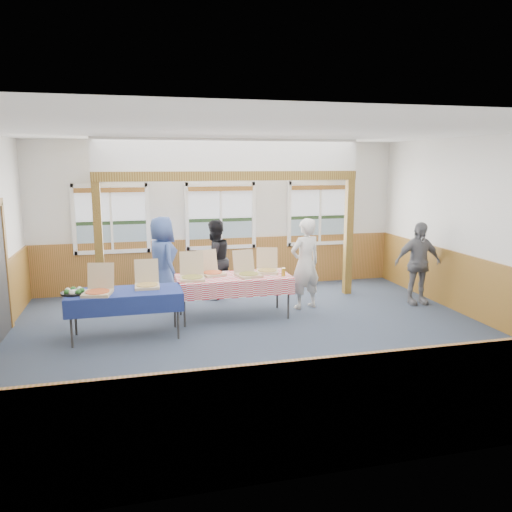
{
  "coord_description": "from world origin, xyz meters",
  "views": [
    {
      "loc": [
        -1.87,
        -7.25,
        2.74
      ],
      "look_at": [
        0.18,
        1.0,
        1.15
      ],
      "focal_mm": 35.0,
      "sensor_mm": 36.0,
      "label": 1
    }
  ],
  "objects": [
    {
      "name": "floor",
      "position": [
        0.0,
        0.0,
        0.0
      ],
      "size": [
        8.0,
        8.0,
        0.0
      ],
      "primitive_type": "plane",
      "color": "#252B3C",
      "rests_on": "ground"
    },
    {
      "name": "ceiling",
      "position": [
        0.0,
        0.0,
        3.2
      ],
      "size": [
        8.0,
        8.0,
        0.0
      ],
      "primitive_type": "plane",
      "rotation": [
        3.14,
        0.0,
        0.0
      ],
      "color": "white",
      "rests_on": "wall_back"
    },
    {
      "name": "wall_back",
      "position": [
        0.0,
        3.5,
        1.6
      ],
      "size": [
        8.0,
        0.0,
        8.0
      ],
      "primitive_type": "plane",
      "rotation": [
        1.57,
        0.0,
        0.0
      ],
      "color": "silver",
      "rests_on": "floor"
    },
    {
      "name": "wall_front",
      "position": [
        0.0,
        -3.5,
        1.6
      ],
      "size": [
        8.0,
        0.0,
        8.0
      ],
      "primitive_type": "plane",
      "rotation": [
        -1.57,
        0.0,
        0.0
      ],
      "color": "silver",
      "rests_on": "floor"
    },
    {
      "name": "wall_right",
      "position": [
        4.0,
        0.0,
        1.6
      ],
      "size": [
        0.0,
        8.0,
        8.0
      ],
      "primitive_type": "plane",
      "rotation": [
        1.57,
        0.0,
        -1.57
      ],
      "color": "silver",
      "rests_on": "floor"
    },
    {
      "name": "wainscot_back",
      "position": [
        0.0,
        3.48,
        0.55
      ],
      "size": [
        7.98,
        0.05,
        1.1
      ],
      "primitive_type": "cube",
      "color": "brown",
      "rests_on": "floor"
    },
    {
      "name": "wainscot_front",
      "position": [
        0.0,
        -3.48,
        0.55
      ],
      "size": [
        7.98,
        0.05,
        1.1
      ],
      "primitive_type": "cube",
      "color": "brown",
      "rests_on": "floor"
    },
    {
      "name": "wainscot_right",
      "position": [
        3.98,
        0.0,
        0.55
      ],
      "size": [
        0.05,
        6.98,
        1.1
      ],
      "primitive_type": "cube",
      "color": "brown",
      "rests_on": "floor"
    },
    {
      "name": "window_left",
      "position": [
        -2.3,
        3.46,
        1.68
      ],
      "size": [
        1.56,
        0.1,
        1.46
      ],
      "color": "white",
      "rests_on": "wall_back"
    },
    {
      "name": "window_mid",
      "position": [
        0.0,
        3.46,
        1.68
      ],
      "size": [
        1.56,
        0.1,
        1.46
      ],
      "color": "white",
      "rests_on": "wall_back"
    },
    {
      "name": "window_right",
      "position": [
        2.3,
        3.46,
        1.68
      ],
      "size": [
        1.56,
        0.1,
        1.46
      ],
      "color": "white",
      "rests_on": "wall_back"
    },
    {
      "name": "post_left",
      "position": [
        -2.5,
        2.3,
        1.2
      ],
      "size": [
        0.15,
        0.15,
        2.4
      ],
      "primitive_type": "cube",
      "color": "#573A13",
      "rests_on": "floor"
    },
    {
      "name": "post_right",
      "position": [
        2.5,
        2.3,
        1.2
      ],
      "size": [
        0.15,
        0.15,
        2.4
      ],
      "primitive_type": "cube",
      "color": "#573A13",
      "rests_on": "floor"
    },
    {
      "name": "cross_beam",
      "position": [
        0.0,
        2.3,
        2.49
      ],
      "size": [
        5.15,
        0.18,
        0.18
      ],
      "primitive_type": "cube",
      "color": "#573A13",
      "rests_on": "post_left"
    },
    {
      "name": "table_left",
      "position": [
        -2.04,
        0.62,
        0.7
      ],
      "size": [
        1.92,
        1.34,
        0.76
      ],
      "rotation": [
        0.0,
        0.0,
        0.32
      ],
      "color": "#2D2D2D",
      "rests_on": "floor"
    },
    {
      "name": "table_right",
      "position": [
        -0.17,
        1.25,
        0.7
      ],
      "size": [
        2.19,
        1.49,
        0.76
      ],
      "rotation": [
        0.0,
        0.0,
        -0.31
      ],
      "color": "#2D2D2D",
      "rests_on": "floor"
    },
    {
      "name": "pizza_box_a",
      "position": [
        -2.43,
        0.51,
        0.82
      ],
      "size": [
        0.49,
        0.57,
        0.44
      ],
      "rotation": [
        0.0,
        0.0,
        -0.19
      ],
      "color": "#CAB887",
      "rests_on": "table_left"
    },
    {
      "name": "pizza_box_b",
      "position": [
        -1.69,
        0.78,
        0.82
      ],
      "size": [
        0.39,
        0.48,
        0.42
      ],
      "rotation": [
        0.0,
        0.0,
        -0.02
      ],
      "color": "#CAB887",
      "rests_on": "table_left"
    },
    {
      "name": "pizza_box_c",
      "position": [
        -0.92,
        1.15,
        0.82
      ],
      "size": [
        0.45,
        0.54,
        0.45
      ],
      "rotation": [
        0.0,
        0.0,
        -0.08
      ],
      "color": "#CAB887",
      "rests_on": "table_right"
    },
    {
      "name": "pizza_box_d",
      "position": [
        -0.53,
        1.44,
        0.82
      ],
      "size": [
        0.5,
        0.56,
        0.42
      ],
      "rotation": [
        0.0,
        0.0,
        0.28
      ],
      "color": "#CAB887",
      "rests_on": "table_right"
    },
    {
      "name": "pizza_box_e",
      "position": [
        0.07,
        1.17,
        0.82
      ],
      "size": [
        0.48,
        0.55,
        0.44
      ],
      "rotation": [
        0.0,
        0.0,
        0.18
      ],
      "color": "#CAB887",
      "rests_on": "table_right"
    },
    {
      "name": "pizza_box_f",
      "position": [
        0.49,
        1.39,
        0.82
      ],
      "size": [
        0.49,
        0.56,
        0.43
      ],
      "rotation": [
        0.0,
        0.0,
        -0.24
      ],
      "color": "#CAB887",
      "rests_on": "table_right"
    },
    {
      "name": "veggie_tray",
      "position": [
        -2.79,
        0.62,
        0.79
      ],
      "size": [
        0.4,
        0.4,
        0.09
      ],
      "color": "black",
      "rests_on": "table_left"
    },
    {
      "name": "drink_glass",
      "position": [
        0.68,
        1.0,
        0.83
      ],
      "size": [
        0.07,
        0.07,
        0.15
      ],
      "primitive_type": "cylinder",
      "color": "#A77C1B",
      "rests_on": "table_right"
    },
    {
      "name": "woman_white",
      "position": [
        1.26,
        1.47,
        0.86
      ],
      "size": [
        0.71,
        0.56,
        1.73
      ],
      "primitive_type": "imported",
      "rotation": [
        0.0,
        0.0,
        3.4
      ],
      "color": "silver",
      "rests_on": "floor"
    },
    {
      "name": "woman_black",
      "position": [
        -0.3,
        2.58,
        0.81
      ],
      "size": [
        0.98,
        0.9,
        1.61
      ],
      "primitive_type": "imported",
      "rotation": [
        0.0,
        0.0,
        3.61
      ],
      "color": "black",
      "rests_on": "floor"
    },
    {
      "name": "man_blue",
      "position": [
        -1.35,
        2.34,
        0.87
      ],
      "size": [
        0.8,
        0.98,
        1.74
      ],
      "primitive_type": "imported",
      "rotation": [
        0.0,
        0.0,
        1.91
      ],
      "color": "#354B85",
      "rests_on": "floor"
    },
    {
      "name": "person_grey",
      "position": [
        3.5,
        1.24,
        0.81
      ],
      "size": [
        0.97,
        0.45,
        1.62
      ],
      "primitive_type": "imported",
      "rotation": [
        0.0,
        0.0,
        -0.06
      ],
      "color": "slate",
      "rests_on": "floor"
    }
  ]
}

